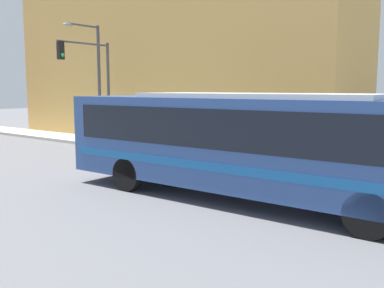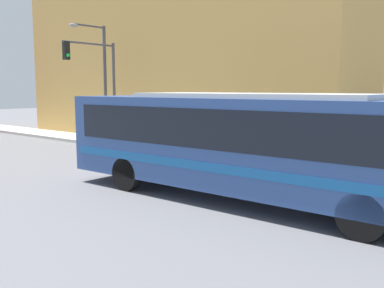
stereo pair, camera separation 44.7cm
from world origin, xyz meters
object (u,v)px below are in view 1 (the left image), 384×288
object	(u,v)px
traffic_light_pole	(92,75)
parking_meter	(180,133)
fire_hydrant	(257,153)
city_bus	(254,140)
street_lamp	(94,73)

from	to	relation	value
traffic_light_pole	parking_meter	xyz separation A→B (m)	(0.95, -5.26, -2.84)
fire_hydrant	traffic_light_pole	distance (m)	10.16
city_bus	traffic_light_pole	distance (m)	13.33
parking_meter	fire_hydrant	bearing A→B (deg)	-90.00
city_bus	fire_hydrant	xyz separation A→B (m)	(5.30, 2.90, -1.28)
traffic_light_pole	parking_meter	bearing A→B (deg)	-79.80
fire_hydrant	parking_meter	distance (m)	4.30
fire_hydrant	parking_meter	bearing A→B (deg)	90.00
city_bus	parking_meter	distance (m)	8.94
street_lamp	city_bus	bearing A→B (deg)	-111.47
city_bus	parking_meter	bearing A→B (deg)	51.95
parking_meter	traffic_light_pole	bearing A→B (deg)	100.20
fire_hydrant	street_lamp	world-z (taller)	street_lamp
fire_hydrant	traffic_light_pole	xyz separation A→B (m)	(-0.95, 9.52, 3.42)
fire_hydrant	parking_meter	size ratio (longest dim) A/B	0.51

